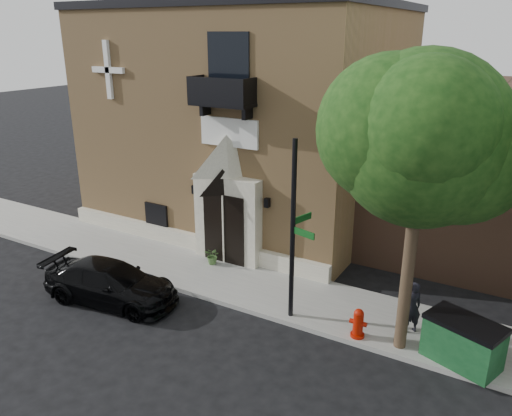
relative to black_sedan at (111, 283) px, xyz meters
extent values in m
plane|color=black|center=(2.71, 1.50, -0.65)|extent=(120.00, 120.00, 0.00)
cube|color=gray|center=(3.71, 3.00, -0.57)|extent=(42.00, 3.00, 0.15)
cube|color=tan|center=(-0.29, 9.50, 3.85)|extent=(12.00, 10.00, 9.00)
cube|color=black|center=(-0.29, 9.50, 8.50)|extent=(12.20, 10.20, 0.30)
cube|color=silver|center=(-0.29, 4.38, -0.20)|extent=(12.00, 0.30, 0.60)
cube|color=silver|center=(1.71, 4.25, 1.10)|extent=(2.60, 0.55, 3.20)
pyramid|color=silver|center=(1.71, 4.25, 3.45)|extent=(2.60, 0.55, 1.50)
cube|color=black|center=(1.71, 3.96, 0.80)|extent=(1.70, 0.06, 2.60)
cube|color=silver|center=(1.71, 3.92, 0.80)|extent=(0.06, 0.04, 2.60)
cube|color=white|center=(1.71, 4.44, 4.25)|extent=(2.30, 0.10, 1.00)
cube|color=black|center=(1.71, 4.05, 5.25)|extent=(2.20, 0.90, 0.10)
cube|color=black|center=(1.71, 3.62, 5.70)|extent=(2.20, 0.06, 0.90)
cube|color=black|center=(0.66, 4.05, 5.70)|extent=(0.06, 0.90, 0.90)
cube|color=black|center=(2.76, 4.05, 5.70)|extent=(0.06, 0.90, 0.90)
cube|color=black|center=(1.71, 4.47, 6.45)|extent=(1.60, 0.08, 2.20)
cube|color=white|center=(-3.79, 4.42, 6.15)|extent=(0.22, 0.14, 2.20)
cube|color=white|center=(-3.79, 4.42, 6.15)|extent=(1.60, 0.14, 0.22)
cube|color=black|center=(-1.89, 4.45, 0.50)|extent=(1.10, 0.10, 1.00)
cube|color=#EA3F1A|center=(-1.89, 4.48, 0.50)|extent=(0.85, 0.06, 0.75)
cube|color=black|center=(0.16, 4.38, 1.95)|extent=(0.18, 0.18, 0.32)
cube|color=black|center=(3.26, 4.38, 1.95)|extent=(0.18, 0.18, 0.32)
cylinder|color=#38281C|center=(8.71, 1.95, 1.60)|extent=(0.32, 0.32, 4.20)
sphere|color=#12340E|center=(8.71, 1.95, 5.17)|extent=(4.20, 4.20, 4.20)
sphere|color=#12340E|center=(9.51, 2.25, 4.87)|extent=(3.36, 3.36, 3.36)
sphere|color=#12340E|center=(8.01, 1.75, 5.37)|extent=(3.57, 3.57, 3.57)
sphere|color=#12340E|center=(8.91, 1.25, 5.57)|extent=(3.15, 3.15, 3.15)
imported|color=black|center=(0.00, 0.00, 0.00)|extent=(4.67, 2.42, 1.29)
cylinder|color=black|center=(5.46, 1.87, 2.19)|extent=(0.14, 0.14, 5.37)
cube|color=#104D18|center=(5.85, 1.76, 2.28)|extent=(0.74, 0.25, 0.20)
cube|color=#104D18|center=(5.57, 2.26, 2.50)|extent=(0.25, 0.74, 0.20)
cylinder|color=#9F1203|center=(7.57, 1.80, -0.45)|extent=(0.39, 0.39, 0.09)
cylinder|color=#9F1203|center=(7.57, 1.80, -0.11)|extent=(0.28, 0.28, 0.60)
sphere|color=#9F1203|center=(7.57, 1.80, 0.22)|extent=(0.28, 0.28, 0.28)
cylinder|color=#9F1203|center=(7.57, 1.80, -0.06)|extent=(0.49, 0.13, 0.13)
cube|color=#103B1B|center=(10.25, 2.02, 0.05)|extent=(2.04, 1.56, 1.10)
cube|color=black|center=(10.25, 2.02, 0.66)|extent=(2.10, 1.62, 0.12)
imported|color=#4B7237|center=(1.44, 3.60, -0.18)|extent=(0.60, 0.53, 0.64)
imported|color=black|center=(8.77, 2.78, 0.28)|extent=(0.67, 0.66, 1.56)
camera|label=1|loc=(11.07, -9.96, 7.54)|focal=35.00mm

